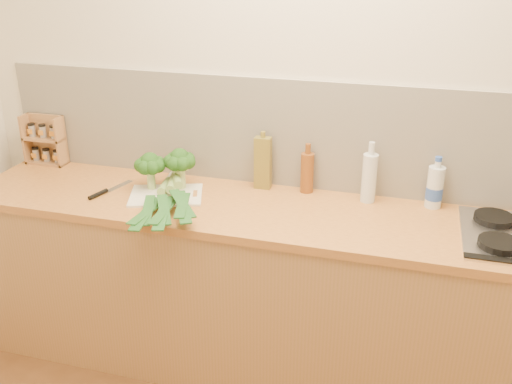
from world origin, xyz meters
TOP-DOWN VIEW (x-y plane):
  - room_shell at (0.00, 1.49)m, footprint 3.50×3.50m
  - counter at (0.00, 1.20)m, footprint 3.20×0.62m
  - chopping_board at (-0.63, 1.20)m, footprint 0.41×0.35m
  - broccoli_left at (-0.73, 1.24)m, footprint 0.15×0.15m
  - broccoli_right at (-0.59, 1.29)m, footprint 0.16×0.16m
  - leek_front at (-0.64, 1.16)m, footprint 0.16×0.66m
  - leek_mid at (-0.59, 1.18)m, footprint 0.25×0.70m
  - leek_back at (-0.56, 1.19)m, footprint 0.35×0.63m
  - chefs_knife at (-0.94, 1.14)m, footprint 0.10×0.28m
  - spice_rack at (-1.45, 1.44)m, footprint 0.23×0.09m
  - oil_tin at (-0.21, 1.43)m, footprint 0.08×0.05m
  - glass_bottle at (0.31, 1.41)m, footprint 0.07×0.07m
  - amber_bottle at (0.01, 1.44)m, footprint 0.06×0.06m
  - water_bottle at (0.61, 1.43)m, footprint 0.08×0.08m

SIDE VIEW (x-z plane):
  - counter at x=0.00m, z-range 0.00..0.90m
  - chopping_board at x=-0.63m, z-range 0.90..0.91m
  - chefs_knife at x=-0.94m, z-range 0.90..0.92m
  - leek_front at x=-0.64m, z-range 0.91..0.95m
  - leek_mid at x=-0.59m, z-range 0.93..0.97m
  - leek_back at x=-0.56m, z-range 0.95..0.99m
  - water_bottle at x=0.61m, z-range 0.88..1.11m
  - amber_bottle at x=0.01m, z-range 0.88..1.13m
  - spice_rack at x=-1.45m, z-range 0.88..1.15m
  - glass_bottle at x=0.31m, z-range 0.88..1.17m
  - oil_tin at x=-0.21m, z-range 0.89..1.18m
  - broccoli_left at x=-0.73m, z-range 0.94..1.13m
  - broccoli_right at x=-0.59m, z-range 0.95..1.15m
  - room_shell at x=0.00m, z-range -0.58..2.92m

